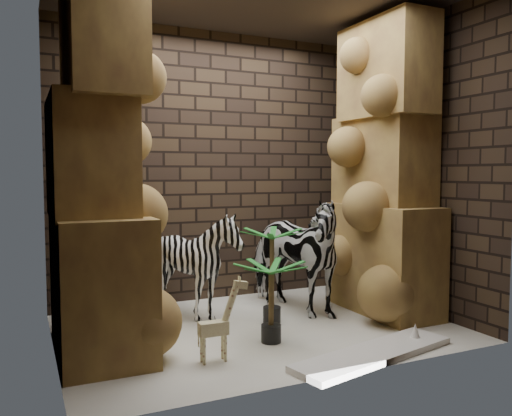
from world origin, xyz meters
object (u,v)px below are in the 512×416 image
giraffe_toy (213,319)px  zebra_left (196,270)px  palm_back (271,302)px  surfboard (374,354)px  zebra_right (290,244)px  palm_front (272,275)px

giraffe_toy → zebra_left: bearing=79.5°
palm_back → surfboard: (0.57, -0.65, -0.32)m
giraffe_toy → surfboard: bearing=-18.9°
zebra_right → giraffe_toy: (-1.19, -0.97, -0.37)m
zebra_left → surfboard: zebra_left is taller
surfboard → palm_back: bearing=118.7°
palm_back → surfboard: 0.93m
zebra_left → palm_front: 0.75m
zebra_right → giraffe_toy: 1.58m
palm_back → zebra_left: bearing=110.6°
zebra_left → palm_front: size_ratio=1.16×
zebra_right → palm_back: (-0.59, -0.75, -0.35)m
zebra_right → palm_front: bearing=-160.2°
zebra_left → surfboard: 1.90m
zebra_left → giraffe_toy: (-0.24, -1.16, -0.15)m
giraffe_toy → zebra_right: bearing=40.6°
palm_front → surfboard: size_ratio=0.61×
zebra_right → giraffe_toy: bearing=-156.9°
palm_back → giraffe_toy: bearing=-159.8°
zebra_right → giraffe_toy: size_ratio=2.14×
zebra_left → palm_back: bearing=-52.9°
palm_front → surfboard: (0.31, -1.16, -0.43)m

